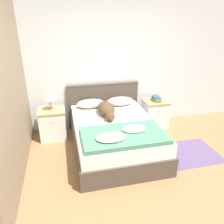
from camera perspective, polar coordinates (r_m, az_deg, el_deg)
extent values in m
plane|color=#997047|center=(3.20, 7.03, -19.44)|extent=(16.00, 16.00, 0.00)
cube|color=silver|center=(4.50, -1.59, 11.84)|extent=(9.00, 0.06, 2.55)
cube|color=gray|center=(3.43, -24.66, 6.09)|extent=(0.06, 3.10, 2.55)
cube|color=#4C4238|center=(3.91, 0.66, -7.58)|extent=(1.41, 1.93, 0.32)
cube|color=white|center=(3.78, 0.68, -4.06)|extent=(1.35, 1.87, 0.22)
cube|color=#4C4238|center=(4.64, -2.26, 1.73)|extent=(1.49, 0.04, 0.92)
cylinder|color=#4C4238|center=(4.50, -2.35, 7.22)|extent=(1.49, 0.06, 0.06)
cube|color=white|center=(4.38, -15.20, -3.11)|extent=(0.48, 0.42, 0.56)
cube|color=tan|center=(4.26, -15.61, 0.44)|extent=(0.51, 0.45, 0.03)
sphere|color=tan|center=(4.12, -15.46, -2.47)|extent=(0.02, 0.02, 0.02)
cube|color=white|center=(4.76, 11.12, -0.53)|extent=(0.48, 0.42, 0.56)
cube|color=tan|center=(4.65, 11.39, 2.78)|extent=(0.51, 0.45, 0.03)
sphere|color=tan|center=(4.52, 12.37, 0.20)|extent=(0.02, 0.02, 0.02)
ellipsoid|color=beige|center=(4.33, -5.62, 2.22)|extent=(0.54, 0.33, 0.16)
ellipsoid|color=beige|center=(4.44, 2.14, 2.87)|extent=(0.54, 0.33, 0.16)
cube|color=#4C8466|center=(3.24, 3.06, -6.14)|extent=(1.24, 0.72, 0.07)
ellipsoid|color=silver|center=(3.07, -0.27, -6.62)|extent=(0.43, 0.29, 0.06)
ellipsoid|color=silver|center=(3.33, 5.83, -4.34)|extent=(0.37, 0.25, 0.05)
ellipsoid|color=brown|center=(4.00, -1.53, 0.93)|extent=(0.30, 0.55, 0.21)
sphere|color=brown|center=(3.73, -0.52, -1.22)|extent=(0.17, 0.17, 0.17)
ellipsoid|color=brown|center=(3.67, -0.27, -1.85)|extent=(0.08, 0.09, 0.07)
cone|color=brown|center=(3.70, -1.27, -0.31)|extent=(0.05, 0.05, 0.06)
cone|color=brown|center=(3.72, 0.13, -0.18)|extent=(0.05, 0.05, 0.06)
ellipsoid|color=brown|center=(4.24, -1.58, 1.42)|extent=(0.17, 0.25, 0.08)
cube|color=gold|center=(4.63, 11.41, 3.01)|extent=(0.17, 0.22, 0.02)
cube|color=#337547|center=(4.61, 11.55, 3.20)|extent=(0.15, 0.22, 0.02)
cube|color=orange|center=(4.61, 11.53, 3.47)|extent=(0.13, 0.20, 0.02)
cube|color=#285689|center=(4.60, 11.49, 3.82)|extent=(0.14, 0.20, 0.03)
cylinder|color=#9E7A4C|center=(4.27, -15.64, 0.82)|extent=(0.11, 0.11, 0.02)
cylinder|color=#9E7A4C|center=(4.23, -15.78, 2.05)|extent=(0.02, 0.02, 0.18)
cone|color=beige|center=(4.18, -16.01, 4.05)|extent=(0.22, 0.22, 0.14)
cube|color=#604C75|center=(4.11, 19.65, -10.00)|extent=(0.94, 0.80, 0.00)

